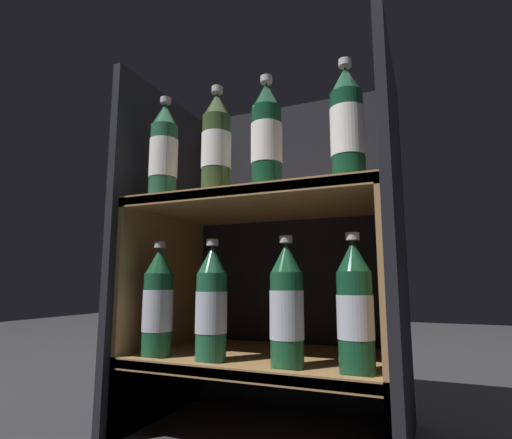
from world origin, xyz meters
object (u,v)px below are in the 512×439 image
Objects in this scene: bottle_upper_front_0 at (164,154)px; bottle_lower_front_1 at (211,305)px; bottle_upper_front_1 at (216,145)px; bottle_lower_front_0 at (158,304)px; bottle_upper_front_2 at (267,138)px; bottle_lower_front_2 at (287,307)px; bottle_upper_front_3 at (347,126)px; bottle_lower_front_3 at (355,309)px.

bottle_lower_front_1 is (0.14, 0.00, -0.35)m from bottle_upper_front_0.
bottle_lower_front_0 is (-0.14, 0.00, -0.35)m from bottle_upper_front_1.
bottle_upper_front_2 is 1.00× the size of bottle_lower_front_0.
bottle_upper_front_0 is 0.35m from bottle_lower_front_0.
bottle_upper_front_1 is at bearing 180.00° from bottle_lower_front_2.
bottle_upper_front_3 is at bearing 0.00° from bottle_lower_front_1.
bottle_upper_front_0 is 1.00× the size of bottle_lower_front_2.
bottle_upper_front_1 is at bearing 0.00° from bottle_upper_front_0.
bottle_lower_front_2 is at bearing -0.00° from bottle_upper_front_2.
bottle_lower_front_2 is at bearing 180.00° from bottle_upper_front_3.
bottle_upper_front_3 reaches higher than bottle_lower_front_2.
bottle_lower_front_1 is 1.00× the size of bottle_lower_front_2.
bottle_upper_front_0 is 1.00× the size of bottle_upper_front_1.
bottle_lower_front_1 is (-0.01, -0.00, -0.35)m from bottle_upper_front_1.
bottle_lower_front_3 is at bearing -0.00° from bottle_lower_front_2.
bottle_upper_front_2 is (0.26, 0.00, 0.00)m from bottle_upper_front_0.
bottle_upper_front_3 is at bearing -0.00° from bottle_upper_front_2.
bottle_upper_front_1 is at bearing -180.00° from bottle_upper_front_2.
bottle_upper_front_2 is 0.37m from bottle_lower_front_1.
bottle_lower_front_1 is (0.14, -0.00, 0.00)m from bottle_lower_front_0.
bottle_lower_front_2 is at bearing 0.00° from bottle_lower_front_1.
bottle_upper_front_1 is 0.12m from bottle_upper_front_2.
bottle_upper_front_2 is at bearing 0.00° from bottle_lower_front_1.
bottle_lower_front_0 is at bearing 180.00° from bottle_upper_front_1.
bottle_upper_front_2 is at bearing 180.00° from bottle_lower_front_3.
bottle_upper_front_1 is 1.00× the size of bottle_upper_front_3.
bottle_upper_front_0 is 1.00× the size of bottle_lower_front_1.
bottle_upper_front_1 reaches higher than bottle_lower_front_3.
bottle_upper_front_3 reaches higher than bottle_lower_front_1.
bottle_lower_front_2 is (0.04, -0.00, -0.35)m from bottle_upper_front_2.
bottle_upper_front_1 is (0.14, 0.00, 0.00)m from bottle_upper_front_0.
bottle_lower_front_0 is 1.00× the size of bottle_lower_front_1.
bottle_upper_front_2 is at bearing 0.00° from bottle_lower_front_0.
bottle_upper_front_2 is 0.17m from bottle_upper_front_3.
bottle_upper_front_1 is 0.35m from bottle_lower_front_1.
bottle_upper_front_3 is 1.00× the size of bottle_lower_front_3.
bottle_upper_front_3 reaches higher than bottle_lower_front_3.
bottle_lower_front_0 is at bearing 180.00° from bottle_lower_front_2.
bottle_lower_front_2 is 1.00× the size of bottle_lower_front_3.
bottle_upper_front_2 is at bearing 0.00° from bottle_upper_front_1.
bottle_lower_front_0 is 0.44m from bottle_lower_front_3.
bottle_upper_front_1 is 1.00× the size of bottle_lower_front_1.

